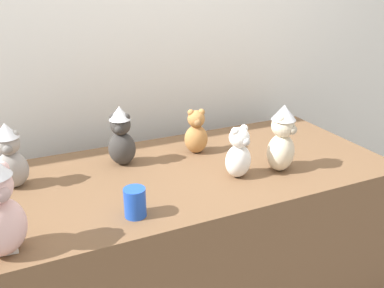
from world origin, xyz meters
The scene contains 9 objects.
wall_back centered at (0.00, 0.91, 1.30)m, with size 7.00×0.08×2.60m, color white.
display_table centered at (0.00, 0.25, 0.39)m, with size 1.79×0.83×0.78m, color brown.
teddy_bear_caramel centered at (0.09, 0.41, 0.89)m, with size 0.13×0.12×0.22m.
teddy_bear_charcoal centered at (-0.27, 0.43, 0.92)m, with size 0.16×0.15×0.28m.
teddy_bear_cream centered at (0.35, 0.08, 0.93)m, with size 0.18×0.17×0.30m.
teddy_bear_snow centered at (0.15, 0.10, 0.89)m, with size 0.14×0.13×0.23m.
teddy_bear_ash centered at (-0.74, 0.40, 0.92)m, with size 0.13×0.12×0.28m.
party_cup_blue centered at (-0.35, -0.02, 0.84)m, with size 0.08×0.08×0.11m, color blue.
name_card_front_left centered at (-0.78, -0.07, 0.81)m, with size 0.07×0.01×0.05m, color white.
Camera 1 is at (-0.69, -1.26, 1.58)m, focal length 38.11 mm.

